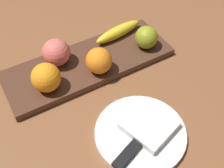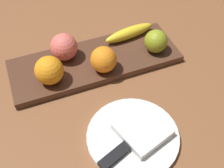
# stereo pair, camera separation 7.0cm
# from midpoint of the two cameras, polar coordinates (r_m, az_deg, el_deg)

# --- Properties ---
(ground_plane) EXTENTS (2.40, 2.40, 0.00)m
(ground_plane) POSITION_cam_midpoint_polar(r_m,az_deg,el_deg) (0.83, 0.59, 4.32)
(ground_plane) COLOR brown
(fruit_tray) EXTENTS (0.48, 0.17, 0.02)m
(fruit_tray) POSITION_cam_midpoint_polar(r_m,az_deg,el_deg) (0.82, -0.90, 4.46)
(fruit_tray) COLOR #513122
(fruit_tray) RESTS_ON ground_plane
(apple) EXTENTS (0.07, 0.07, 0.07)m
(apple) POSITION_cam_midpoint_polar(r_m,az_deg,el_deg) (0.83, 11.18, 8.27)
(apple) COLOR #909F22
(apple) RESTS_ON fruit_tray
(banana) EXTENTS (0.16, 0.06, 0.03)m
(banana) POSITION_cam_midpoint_polar(r_m,az_deg,el_deg) (0.87, 5.84, 10.01)
(banana) COLOR yellow
(banana) RESTS_ON fruit_tray
(orange_near_apple) EXTENTS (0.07, 0.07, 0.07)m
(orange_near_apple) POSITION_cam_midpoint_polar(r_m,az_deg,el_deg) (0.74, -9.78, 2.54)
(orange_near_apple) COLOR orange
(orange_near_apple) RESTS_ON fruit_tray
(orange_near_banana) EXTENTS (0.07, 0.07, 0.07)m
(orange_near_banana) POSITION_cam_midpoint_polar(r_m,az_deg,el_deg) (0.76, 0.96, 4.76)
(orange_near_banana) COLOR orange
(orange_near_banana) RESTS_ON fruit_tray
(peach) EXTENTS (0.08, 0.08, 0.08)m
(peach) POSITION_cam_midpoint_polar(r_m,az_deg,el_deg) (0.79, -7.08, 7.22)
(peach) COLOR #E7675C
(peach) RESTS_ON fruit_tray
(dinner_plate) EXTENTS (0.21, 0.21, 0.01)m
(dinner_plate) POSITION_cam_midpoint_polar(r_m,az_deg,el_deg) (0.67, 7.21, -10.56)
(dinner_plate) COLOR white
(dinner_plate) RESTS_ON ground_plane
(folded_napkin) EXTENTS (0.13, 0.13, 0.02)m
(folded_napkin) POSITION_cam_midpoint_polar(r_m,az_deg,el_deg) (0.67, 9.42, -9.06)
(folded_napkin) COLOR white
(folded_napkin) RESTS_ON dinner_plate
(knife) EXTENTS (0.18, 0.08, 0.01)m
(knife) POSITION_cam_midpoint_polar(r_m,az_deg,el_deg) (0.64, 5.25, -13.25)
(knife) COLOR silver
(knife) RESTS_ON dinner_plate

